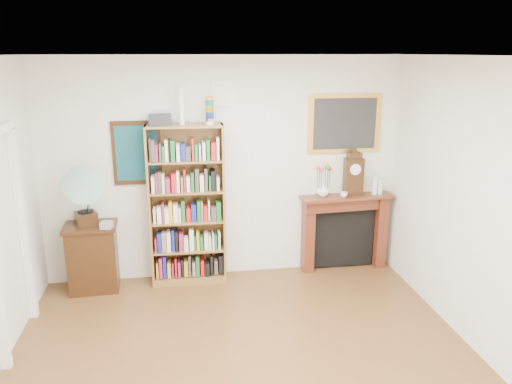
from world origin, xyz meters
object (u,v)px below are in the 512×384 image
bottle_left (375,186)px  teacup (344,195)px  bookshelf (187,197)px  mantel_clock (353,174)px  fireplace (344,226)px  gramophone (81,192)px  flower_vase (323,190)px  side_cabinet (93,257)px  cd_stack (107,225)px  bottle_right (380,187)px

bottle_left → teacup: bearing=-170.8°
bottle_left → bookshelf: bearing=-179.1°
teacup → mantel_clock: bearing=36.3°
fireplace → gramophone: (-3.27, -0.23, 0.67)m
mantel_clock → flower_vase: 0.44m
side_cabinet → bottle_left: bearing=-1.2°
cd_stack → mantel_clock: (3.09, 0.29, 0.42)m
cd_stack → gramophone: bearing=163.0°
fireplace → bookshelf: bearing=179.0°
fireplace → flower_vase: 0.61m
flower_vase → teacup: flower_vase is taller
mantel_clock → flower_vase: (-0.40, -0.01, -0.19)m
bookshelf → fireplace: bookshelf is taller
gramophone → mantel_clock: (3.35, 0.21, 0.03)m
bottle_right → fireplace: bearing=172.6°
mantel_clock → cd_stack: bearing=-175.6°
gramophone → fireplace: bearing=-18.5°
bookshelf → bottle_right: 2.51m
gramophone → bottle_right: 3.72m
side_cabinet → cd_stack: 0.53m
flower_vase → teacup: size_ratio=1.78×
cd_stack → teacup: bearing=3.5°
flower_vase → bottle_right: size_ratio=0.83×
bottle_left → cd_stack: bearing=-175.8°
bookshelf → fireplace: 2.13m
fireplace → cd_stack: 3.04m
side_cabinet → bottle_left: (3.59, 0.09, 0.73)m
bottle_left → bottle_right: (0.07, -0.00, -0.02)m
fireplace → flower_vase: bearing=-179.9°
bottle_left → mantel_clock: bearing=171.6°
fireplace → teacup: size_ratio=13.32×
fireplace → bottle_left: size_ratio=5.16×
fireplace → bottle_left: bottle_left is taller
fireplace → cd_stack: fireplace is taller
gramophone → mantel_clock: size_ratio=1.37×
mantel_clock → bottle_left: (0.28, -0.04, -0.15)m
mantel_clock → flower_vase: bearing=179.7°
bottle_left → bottle_right: 0.08m
fireplace → mantel_clock: size_ratio=2.21×
gramophone → bottle_left: size_ratio=3.20×
flower_vase → fireplace: bearing=3.6°
side_cabinet → cd_stack: size_ratio=6.99×
bookshelf → bottle_left: size_ratio=9.62×
side_cabinet → bottle_left: size_ratio=3.50×
flower_vase → mantel_clock: bearing=0.7°
cd_stack → flower_vase: 2.72m
mantel_clock → teacup: (-0.15, -0.11, -0.23)m
bookshelf → flower_vase: 1.75m
gramophone → bottle_right: (3.71, 0.17, -0.14)m
teacup → side_cabinet: bearing=-179.6°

